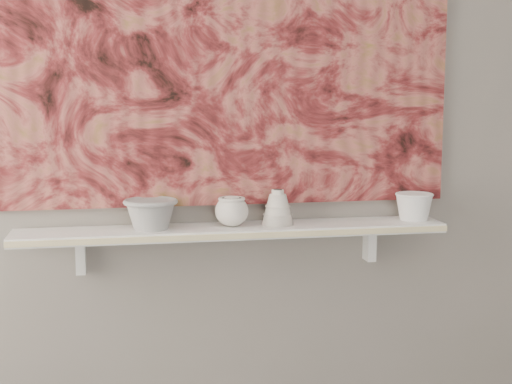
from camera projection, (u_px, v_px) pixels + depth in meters
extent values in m
plane|color=gray|center=(228.00, 96.00, 2.35)|extent=(3.60, 0.00, 3.60)
cube|color=silver|center=(233.00, 231.00, 2.32)|extent=(1.40, 0.18, 0.03)
cube|color=beige|center=(238.00, 236.00, 2.23)|extent=(1.40, 0.01, 0.02)
cube|color=silver|center=(81.00, 255.00, 2.30)|extent=(0.03, 0.06, 0.12)
cube|color=silver|center=(370.00, 243.00, 2.48)|extent=(0.03, 0.06, 0.12)
cube|color=maroon|center=(229.00, 37.00, 2.31)|extent=(1.50, 0.02, 1.10)
cube|color=black|center=(360.00, 131.00, 2.42)|extent=(0.09, 0.00, 0.08)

